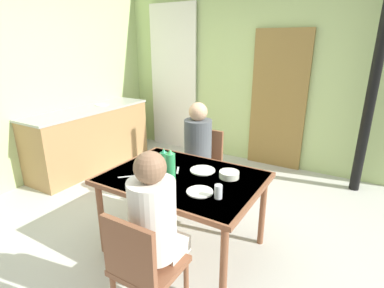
{
  "coord_description": "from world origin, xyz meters",
  "views": [
    {
      "loc": [
        1.72,
        -2.16,
        1.82
      ],
      "look_at": [
        0.44,
        -0.01,
        0.97
      ],
      "focal_mm": 28.27,
      "sensor_mm": 36.0,
      "label": 1
    }
  ],
  "objects_px": {
    "person_far_diner": "(197,142)",
    "serving_bowl_center": "(229,175)",
    "chair_near_diner": "(142,266)",
    "chair_far_diner": "(203,162)",
    "water_bottle_green_near": "(171,169)",
    "kitchen_counter": "(90,138)",
    "dining_table": "(183,183)",
    "person_near_diner": "(154,216)",
    "water_bottle_green_far": "(164,165)"
  },
  "relations": [
    {
      "from": "person_far_diner",
      "to": "serving_bowl_center",
      "type": "height_order",
      "value": "person_far_diner"
    },
    {
      "from": "chair_near_diner",
      "to": "chair_far_diner",
      "type": "bearing_deg",
      "value": 106.33
    },
    {
      "from": "chair_near_diner",
      "to": "water_bottle_green_near",
      "type": "distance_m",
      "value": 0.78
    },
    {
      "from": "person_far_diner",
      "to": "kitchen_counter",
      "type": "bearing_deg",
      "value": -6.42
    },
    {
      "from": "dining_table",
      "to": "chair_far_diner",
      "type": "height_order",
      "value": "chair_far_diner"
    },
    {
      "from": "dining_table",
      "to": "person_far_diner",
      "type": "relative_size",
      "value": 1.73
    },
    {
      "from": "water_bottle_green_near",
      "to": "chair_near_diner",
      "type": "bearing_deg",
      "value": -70.98
    },
    {
      "from": "chair_near_diner",
      "to": "person_near_diner",
      "type": "distance_m",
      "value": 0.31
    },
    {
      "from": "person_near_diner",
      "to": "water_bottle_green_far",
      "type": "distance_m",
      "value": 0.68
    },
    {
      "from": "kitchen_counter",
      "to": "chair_near_diner",
      "type": "relative_size",
      "value": 2.22
    },
    {
      "from": "kitchen_counter",
      "to": "water_bottle_green_far",
      "type": "distance_m",
      "value": 2.4
    },
    {
      "from": "person_near_diner",
      "to": "dining_table",
      "type": "bearing_deg",
      "value": 108.03
    },
    {
      "from": "dining_table",
      "to": "person_near_diner",
      "type": "distance_m",
      "value": 0.75
    },
    {
      "from": "person_near_diner",
      "to": "serving_bowl_center",
      "type": "relative_size",
      "value": 4.53
    },
    {
      "from": "chair_far_diner",
      "to": "water_bottle_green_near",
      "type": "relative_size",
      "value": 2.86
    },
    {
      "from": "dining_table",
      "to": "person_far_diner",
      "type": "xyz_separation_m",
      "value": [
        -0.26,
        0.71,
        0.13
      ]
    },
    {
      "from": "person_far_diner",
      "to": "serving_bowl_center",
      "type": "relative_size",
      "value": 4.53
    },
    {
      "from": "water_bottle_green_far",
      "to": "serving_bowl_center",
      "type": "xyz_separation_m",
      "value": [
        0.46,
        0.3,
        -0.1
      ]
    },
    {
      "from": "dining_table",
      "to": "person_far_diner",
      "type": "distance_m",
      "value": 0.76
    },
    {
      "from": "dining_table",
      "to": "chair_near_diner",
      "type": "relative_size",
      "value": 1.53
    },
    {
      "from": "chair_near_diner",
      "to": "dining_table",
      "type": "bearing_deg",
      "value": 105.26
    },
    {
      "from": "chair_far_diner",
      "to": "kitchen_counter",
      "type": "bearing_deg",
      "value": -2.49
    },
    {
      "from": "kitchen_counter",
      "to": "chair_far_diner",
      "type": "height_order",
      "value": "kitchen_counter"
    },
    {
      "from": "dining_table",
      "to": "water_bottle_green_near",
      "type": "distance_m",
      "value": 0.28
    },
    {
      "from": "person_near_diner",
      "to": "serving_bowl_center",
      "type": "distance_m",
      "value": 0.89
    },
    {
      "from": "kitchen_counter",
      "to": "person_far_diner",
      "type": "xyz_separation_m",
      "value": [
        1.98,
        -0.22,
        0.33
      ]
    },
    {
      "from": "chair_near_diner",
      "to": "person_far_diner",
      "type": "height_order",
      "value": "person_far_diner"
    },
    {
      "from": "chair_far_diner",
      "to": "water_bottle_green_far",
      "type": "height_order",
      "value": "water_bottle_green_far"
    },
    {
      "from": "chair_far_diner",
      "to": "person_near_diner",
      "type": "distance_m",
      "value": 1.65
    },
    {
      "from": "chair_far_diner",
      "to": "water_bottle_green_near",
      "type": "height_order",
      "value": "water_bottle_green_near"
    },
    {
      "from": "serving_bowl_center",
      "to": "water_bottle_green_near",
      "type": "bearing_deg",
      "value": -133.17
    },
    {
      "from": "dining_table",
      "to": "water_bottle_green_far",
      "type": "xyz_separation_m",
      "value": [
        -0.11,
        -0.12,
        0.19
      ]
    },
    {
      "from": "person_near_diner",
      "to": "water_bottle_green_near",
      "type": "height_order",
      "value": "person_near_diner"
    },
    {
      "from": "person_near_diner",
      "to": "kitchen_counter",
      "type": "bearing_deg",
      "value": 146.51
    },
    {
      "from": "kitchen_counter",
      "to": "person_near_diner",
      "type": "height_order",
      "value": "person_near_diner"
    },
    {
      "from": "kitchen_counter",
      "to": "serving_bowl_center",
      "type": "bearing_deg",
      "value": -16.12
    },
    {
      "from": "kitchen_counter",
      "to": "chair_near_diner",
      "type": "xyz_separation_m",
      "value": [
        2.47,
        -1.77,
        0.05
      ]
    },
    {
      "from": "chair_far_diner",
      "to": "serving_bowl_center",
      "type": "relative_size",
      "value": 5.12
    },
    {
      "from": "chair_near_diner",
      "to": "person_near_diner",
      "type": "bearing_deg",
      "value": 90.0
    },
    {
      "from": "chair_far_diner",
      "to": "water_bottle_green_far",
      "type": "relative_size",
      "value": 3.23
    },
    {
      "from": "chair_near_diner",
      "to": "chair_far_diner",
      "type": "distance_m",
      "value": 1.76
    },
    {
      "from": "chair_far_diner",
      "to": "dining_table",
      "type": "bearing_deg",
      "value": 107.39
    },
    {
      "from": "water_bottle_green_near",
      "to": "chair_far_diner",
      "type": "bearing_deg",
      "value": 104.59
    },
    {
      "from": "chair_near_diner",
      "to": "person_near_diner",
      "type": "xyz_separation_m",
      "value": [
        -0.0,
        0.14,
        0.28
      ]
    },
    {
      "from": "kitchen_counter",
      "to": "water_bottle_green_far",
      "type": "height_order",
      "value": "water_bottle_green_far"
    },
    {
      "from": "water_bottle_green_near",
      "to": "serving_bowl_center",
      "type": "height_order",
      "value": "water_bottle_green_near"
    },
    {
      "from": "chair_near_diner",
      "to": "serving_bowl_center",
      "type": "relative_size",
      "value": 5.12
    },
    {
      "from": "person_near_diner",
      "to": "water_bottle_green_far",
      "type": "bearing_deg",
      "value": 120.19
    },
    {
      "from": "water_bottle_green_near",
      "to": "water_bottle_green_far",
      "type": "height_order",
      "value": "water_bottle_green_near"
    },
    {
      "from": "kitchen_counter",
      "to": "water_bottle_green_near",
      "type": "height_order",
      "value": "water_bottle_green_near"
    }
  ]
}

